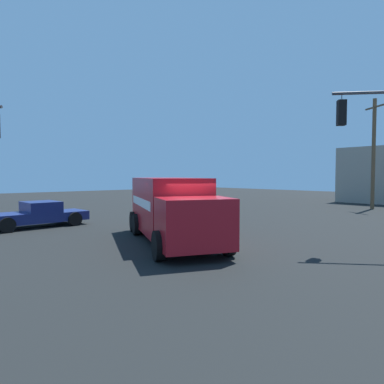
# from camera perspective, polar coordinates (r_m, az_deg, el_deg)

# --- Properties ---
(ground_plane) EXTENTS (100.00, 100.00, 0.00)m
(ground_plane) POSITION_cam_1_polar(r_m,az_deg,el_deg) (13.40, -0.86, -9.24)
(ground_plane) COLOR black
(delivery_truck) EXTENTS (8.02, 5.47, 2.69)m
(delivery_truck) POSITION_cam_1_polar(r_m,az_deg,el_deg) (14.32, -3.43, -2.74)
(delivery_truck) COLOR #AD141E
(delivery_truck) RESTS_ON ground
(pickup_navy) EXTENTS (2.41, 5.27, 1.38)m
(pickup_navy) POSITION_cam_1_polar(r_m,az_deg,el_deg) (20.21, -24.69, -3.34)
(pickup_navy) COLOR navy
(pickup_navy) RESTS_ON ground
(utility_pole) EXTENTS (1.92, 1.28, 9.16)m
(utility_pole) POSITION_cam_1_polar(r_m,az_deg,el_deg) (31.94, 28.37, 5.89)
(utility_pole) COLOR brown
(utility_pole) RESTS_ON ground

